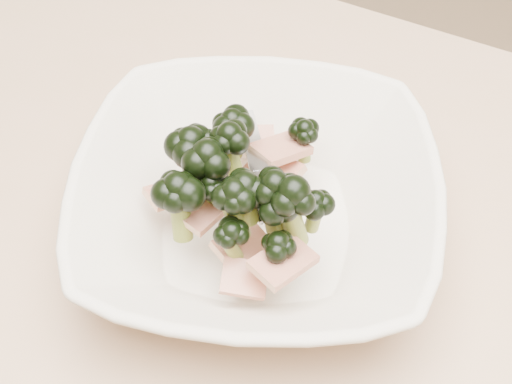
# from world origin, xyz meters

# --- Properties ---
(broccoli_dish) EXTENTS (0.39, 0.39, 0.12)m
(broccoli_dish) POSITION_xyz_m (-0.10, 0.06, 0.79)
(broccoli_dish) COLOR beige
(broccoli_dish) RESTS_ON dining_table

